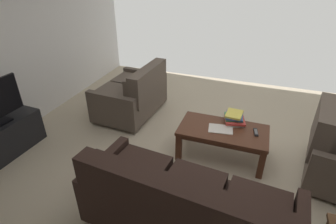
{
  "coord_description": "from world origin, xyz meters",
  "views": [
    {
      "loc": [
        -0.31,
        2.62,
        2.24
      ],
      "look_at": [
        0.56,
        0.17,
        0.76
      ],
      "focal_mm": 28.44,
      "sensor_mm": 36.0,
      "label": 1
    }
  ],
  "objects_px": {
    "book_stack": "(234,118)",
    "tv_remote": "(256,132)",
    "coffee_table": "(223,133)",
    "loveseat_near": "(133,94)",
    "loose_magazine": "(220,129)",
    "tv_stand": "(3,140)",
    "sofa_main": "(185,208)"
  },
  "relations": [
    {
      "from": "coffee_table",
      "to": "book_stack",
      "type": "bearing_deg",
      "value": -114.05
    },
    {
      "from": "loose_magazine",
      "to": "book_stack",
      "type": "bearing_deg",
      "value": -37.62
    },
    {
      "from": "book_stack",
      "to": "loose_magazine",
      "type": "relative_size",
      "value": 1.2
    },
    {
      "from": "coffee_table",
      "to": "sofa_main",
      "type": "bearing_deg",
      "value": 84.55
    },
    {
      "from": "coffee_table",
      "to": "loose_magazine",
      "type": "height_order",
      "value": "loose_magazine"
    },
    {
      "from": "book_stack",
      "to": "tv_remote",
      "type": "bearing_deg",
      "value": 149.0
    },
    {
      "from": "loveseat_near",
      "to": "tv_stand",
      "type": "distance_m",
      "value": 1.92
    },
    {
      "from": "loveseat_near",
      "to": "book_stack",
      "type": "height_order",
      "value": "loveseat_near"
    },
    {
      "from": "tv_remote",
      "to": "loose_magazine",
      "type": "xyz_separation_m",
      "value": [
        0.42,
        0.06,
        -0.01
      ]
    },
    {
      "from": "loveseat_near",
      "to": "tv_remote",
      "type": "relative_size",
      "value": 7.38
    },
    {
      "from": "loveseat_near",
      "to": "book_stack",
      "type": "bearing_deg",
      "value": 165.44
    },
    {
      "from": "loveseat_near",
      "to": "loose_magazine",
      "type": "bearing_deg",
      "value": 156.47
    },
    {
      "from": "book_stack",
      "to": "tv_remote",
      "type": "distance_m",
      "value": 0.34
    },
    {
      "from": "sofa_main",
      "to": "loveseat_near",
      "type": "distance_m",
      "value": 2.4
    },
    {
      "from": "sofa_main",
      "to": "book_stack",
      "type": "xyz_separation_m",
      "value": [
        -0.22,
        -1.49,
        0.12
      ]
    },
    {
      "from": "loveseat_near",
      "to": "tv_remote",
      "type": "distance_m",
      "value": 2.03
    },
    {
      "from": "coffee_table",
      "to": "loose_magazine",
      "type": "distance_m",
      "value": 0.08
    },
    {
      "from": "tv_stand",
      "to": "tv_remote",
      "type": "bearing_deg",
      "value": -162.81
    },
    {
      "from": "loveseat_near",
      "to": "tv_remote",
      "type": "height_order",
      "value": "loveseat_near"
    },
    {
      "from": "loveseat_near",
      "to": "tv_stand",
      "type": "height_order",
      "value": "loveseat_near"
    },
    {
      "from": "sofa_main",
      "to": "book_stack",
      "type": "relative_size",
      "value": 5.58
    },
    {
      "from": "sofa_main",
      "to": "book_stack",
      "type": "height_order",
      "value": "sofa_main"
    },
    {
      "from": "tv_stand",
      "to": "loose_magazine",
      "type": "distance_m",
      "value": 2.79
    },
    {
      "from": "coffee_table",
      "to": "book_stack",
      "type": "height_order",
      "value": "book_stack"
    },
    {
      "from": "sofa_main",
      "to": "loveseat_near",
      "type": "bearing_deg",
      "value": -53.29
    },
    {
      "from": "tv_stand",
      "to": "book_stack",
      "type": "bearing_deg",
      "value": -158.01
    },
    {
      "from": "loveseat_near",
      "to": "tv_stand",
      "type": "xyz_separation_m",
      "value": [
        1.12,
        1.55,
        -0.12
      ]
    },
    {
      "from": "sofa_main",
      "to": "loose_magazine",
      "type": "relative_size",
      "value": 6.68
    },
    {
      "from": "tv_stand",
      "to": "sofa_main",
      "type": "bearing_deg",
      "value": 171.7
    },
    {
      "from": "coffee_table",
      "to": "tv_stand",
      "type": "height_order",
      "value": "tv_stand"
    },
    {
      "from": "coffee_table",
      "to": "tv_remote",
      "type": "distance_m",
      "value": 0.39
    },
    {
      "from": "sofa_main",
      "to": "book_stack",
      "type": "bearing_deg",
      "value": -98.32
    }
  ]
}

